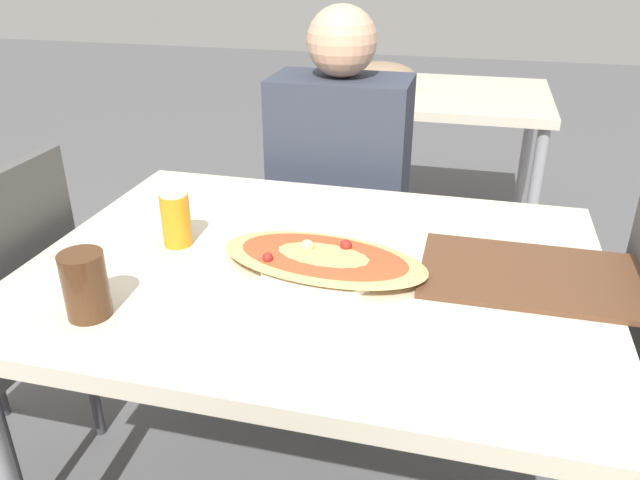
{
  "coord_description": "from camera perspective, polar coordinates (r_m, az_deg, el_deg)",
  "views": [
    {
      "loc": [
        0.3,
        -1.16,
        1.37
      ],
      "look_at": [
        0.01,
        -0.01,
        0.78
      ],
      "focal_mm": 35.0,
      "sensor_mm": 36.0,
      "label": 1
    }
  ],
  "objects": [
    {
      "name": "dining_table",
      "position": [
        1.39,
        -0.35,
        -4.56
      ],
      "size": [
        1.23,
        0.93,
        0.72
      ],
      "color": "beige",
      "rests_on": "ground_plane"
    },
    {
      "name": "drink_glass",
      "position": [
        1.23,
        -20.66,
        -3.88
      ],
      "size": [
        0.08,
        0.08,
        0.13
      ],
      "color": "#4C2D19",
      "rests_on": "dining_table"
    },
    {
      "name": "background_table",
      "position": [
        3.02,
        8.99,
        12.39
      ],
      "size": [
        1.1,
        0.8,
        0.84
      ],
      "color": "beige",
      "rests_on": "ground_plane"
    },
    {
      "name": "serving_tray",
      "position": [
        1.37,
        18.86,
        -3.09
      ],
      "size": [
        0.46,
        0.29,
        0.01
      ],
      "color": "brown",
      "rests_on": "dining_table"
    },
    {
      "name": "chair_far_seated",
      "position": [
        2.17,
        2.36,
        2.87
      ],
      "size": [
        0.4,
        0.4,
        0.91
      ],
      "rotation": [
        0.0,
        0.0,
        3.14
      ],
      "color": "#4C4C4C",
      "rests_on": "ground_plane"
    },
    {
      "name": "pizza_main",
      "position": [
        1.33,
        0.27,
        -1.82
      ],
      "size": [
        0.48,
        0.28,
        0.05
      ],
      "color": "white",
      "rests_on": "dining_table"
    },
    {
      "name": "soda_can",
      "position": [
        1.46,
        -13.03,
        1.85
      ],
      "size": [
        0.07,
        0.07,
        0.12
      ],
      "color": "orange",
      "rests_on": "dining_table"
    },
    {
      "name": "person_seated",
      "position": [
        2.0,
        1.77,
        6.81
      ],
      "size": [
        0.43,
        0.28,
        1.2
      ],
      "rotation": [
        0.0,
        0.0,
        3.14
      ],
      "color": "#2D2D38",
      "rests_on": "ground_plane"
    }
  ]
}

